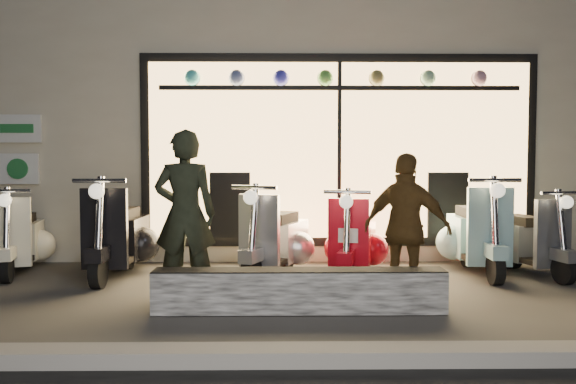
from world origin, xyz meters
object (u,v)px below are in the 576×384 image
graffiti_barrier (299,291)px  woman (407,229)px  man (185,214)px  scooter_silver (278,239)px  scooter_red (355,242)px

graffiti_barrier → woman: size_ratio=1.82×
graffiti_barrier → man: man is taller
graffiti_barrier → scooter_silver: scooter_silver is taller
scooter_red → scooter_silver: bearing=-169.7°
graffiti_barrier → scooter_silver: (-0.21, 1.77, 0.23)m
man → woman: 2.24m
scooter_silver → man: size_ratio=0.87×
graffiti_barrier → woman: woman is taller
man → woman: size_ratio=1.16×
scooter_red → man: (-1.89, -1.08, 0.44)m
graffiti_barrier → man: size_ratio=1.56×
scooter_silver → scooter_red: scooter_silver is taller
graffiti_barrier → woman: 1.23m
scooter_red → woman: 1.45m
graffiti_barrier → scooter_red: 1.86m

